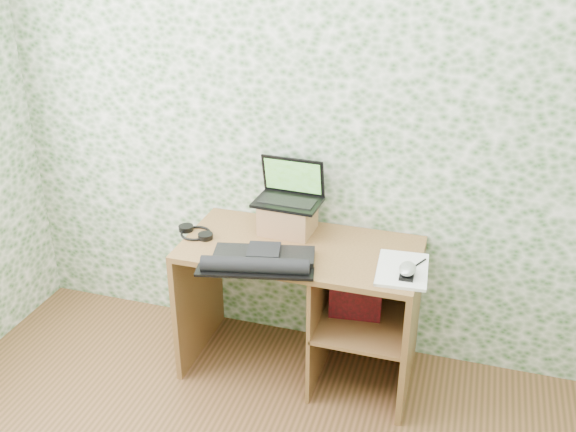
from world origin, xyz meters
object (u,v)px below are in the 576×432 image
(desk, at_px, (316,291))
(riser, at_px, (288,217))
(laptop, at_px, (290,191))
(keyboard, at_px, (260,260))
(notepad, at_px, (402,270))

(desk, bearing_deg, riser, 148.66)
(desk, relative_size, riser, 4.52)
(riser, relative_size, laptop, 0.76)
(desk, height_order, keyboard, keyboard)
(riser, bearing_deg, laptop, 90.00)
(desk, relative_size, keyboard, 2.13)
(desk, bearing_deg, laptop, 141.36)
(desk, xyz_separation_m, notepad, (0.45, -0.12, 0.28))
(laptop, distance_m, keyboard, 0.46)
(desk, bearing_deg, keyboard, -128.37)
(laptop, relative_size, notepad, 1.04)
(keyboard, xyz_separation_m, notepad, (0.66, 0.14, -0.02))
(laptop, bearing_deg, notepad, -20.41)
(desk, xyz_separation_m, riser, (-0.19, 0.12, 0.35))
(desk, relative_size, laptop, 3.45)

